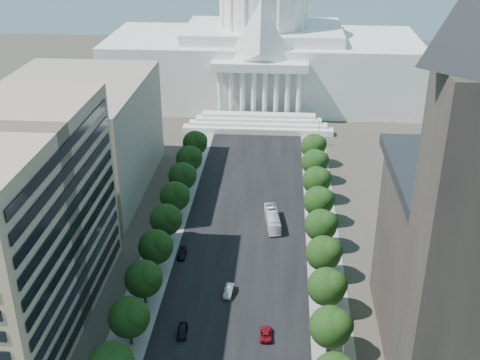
% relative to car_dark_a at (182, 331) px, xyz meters
% --- Properties ---
extents(road_asphalt, '(30.00, 260.00, 0.01)m').
position_rel_car_dark_a_xyz_m(road_asphalt, '(9.12, 50.60, -0.78)').
color(road_asphalt, black).
rests_on(road_asphalt, ground).
extents(sidewalk_left, '(8.00, 260.00, 0.02)m').
position_rel_car_dark_a_xyz_m(sidewalk_left, '(-9.88, 50.60, -0.78)').
color(sidewalk_left, gray).
rests_on(sidewalk_left, ground).
extents(sidewalk_right, '(8.00, 260.00, 0.02)m').
position_rel_car_dark_a_xyz_m(sidewalk_right, '(28.12, 50.60, -0.78)').
color(sidewalk_right, gray).
rests_on(sidewalk_right, ground).
extents(capitol, '(120.00, 56.00, 73.00)m').
position_rel_car_dark_a_xyz_m(capitol, '(9.12, 145.49, 19.23)').
color(capitol, white).
rests_on(capitol, ground).
extents(office_block_left_far, '(38.00, 52.00, 30.00)m').
position_rel_car_dark_a_xyz_m(office_block_left_far, '(-38.88, 60.60, 14.22)').
color(office_block_left_far, gray).
rests_on(office_block_left_far, ground).
extents(tree_l_c, '(7.79, 7.60, 9.97)m').
position_rel_car_dark_a_xyz_m(tree_l_c, '(-8.54, -3.59, 5.67)').
color(tree_l_c, '#33261C').
rests_on(tree_l_c, ground).
extents(tree_l_d, '(7.79, 7.60, 9.97)m').
position_rel_car_dark_a_xyz_m(tree_l_d, '(-8.54, 8.41, 5.67)').
color(tree_l_d, '#33261C').
rests_on(tree_l_d, ground).
extents(tree_l_e, '(7.79, 7.60, 9.97)m').
position_rel_car_dark_a_xyz_m(tree_l_e, '(-8.54, 20.41, 5.67)').
color(tree_l_e, '#33261C').
rests_on(tree_l_e, ground).
extents(tree_l_f, '(7.79, 7.60, 9.97)m').
position_rel_car_dark_a_xyz_m(tree_l_f, '(-8.54, 32.41, 5.67)').
color(tree_l_f, '#33261C').
rests_on(tree_l_f, ground).
extents(tree_l_g, '(7.79, 7.60, 9.97)m').
position_rel_car_dark_a_xyz_m(tree_l_g, '(-8.54, 44.41, 5.67)').
color(tree_l_g, '#33261C').
rests_on(tree_l_g, ground).
extents(tree_l_h, '(7.79, 7.60, 9.97)m').
position_rel_car_dark_a_xyz_m(tree_l_h, '(-8.54, 56.41, 5.67)').
color(tree_l_h, '#33261C').
rests_on(tree_l_h, ground).
extents(tree_l_i, '(7.79, 7.60, 9.97)m').
position_rel_car_dark_a_xyz_m(tree_l_i, '(-8.54, 68.41, 5.67)').
color(tree_l_i, '#33261C').
rests_on(tree_l_i, ground).
extents(tree_l_j, '(7.79, 7.60, 9.97)m').
position_rel_car_dark_a_xyz_m(tree_l_j, '(-8.54, 80.41, 5.67)').
color(tree_l_j, '#33261C').
rests_on(tree_l_j, ground).
extents(tree_r_c, '(7.79, 7.60, 9.97)m').
position_rel_car_dark_a_xyz_m(tree_r_c, '(27.46, -3.59, 5.67)').
color(tree_r_c, '#33261C').
rests_on(tree_r_c, ground).
extents(tree_r_d, '(7.79, 7.60, 9.97)m').
position_rel_car_dark_a_xyz_m(tree_r_d, '(27.46, 8.41, 5.67)').
color(tree_r_d, '#33261C').
rests_on(tree_r_d, ground).
extents(tree_r_e, '(7.79, 7.60, 9.97)m').
position_rel_car_dark_a_xyz_m(tree_r_e, '(27.46, 20.41, 5.67)').
color(tree_r_e, '#33261C').
rests_on(tree_r_e, ground).
extents(tree_r_f, '(7.79, 7.60, 9.97)m').
position_rel_car_dark_a_xyz_m(tree_r_f, '(27.46, 32.41, 5.67)').
color(tree_r_f, '#33261C').
rests_on(tree_r_f, ground).
extents(tree_r_g, '(7.79, 7.60, 9.97)m').
position_rel_car_dark_a_xyz_m(tree_r_g, '(27.46, 44.41, 5.67)').
color(tree_r_g, '#33261C').
rests_on(tree_r_g, ground).
extents(tree_r_h, '(7.79, 7.60, 9.97)m').
position_rel_car_dark_a_xyz_m(tree_r_h, '(27.46, 56.41, 5.67)').
color(tree_r_h, '#33261C').
rests_on(tree_r_h, ground).
extents(tree_r_i, '(7.79, 7.60, 9.97)m').
position_rel_car_dark_a_xyz_m(tree_r_i, '(27.46, 68.41, 5.67)').
color(tree_r_i, '#33261C').
rests_on(tree_r_i, ground).
extents(tree_r_j, '(7.79, 7.60, 9.97)m').
position_rel_car_dark_a_xyz_m(tree_r_j, '(27.46, 80.41, 5.67)').
color(tree_r_j, '#33261C').
rests_on(tree_r_j, ground).
extents(streetlight_b, '(2.61, 0.44, 9.00)m').
position_rel_car_dark_a_xyz_m(streetlight_b, '(29.02, -4.40, 5.04)').
color(streetlight_b, gray).
rests_on(streetlight_b, ground).
extents(streetlight_c, '(2.61, 0.44, 9.00)m').
position_rel_car_dark_a_xyz_m(streetlight_c, '(29.02, 20.60, 5.04)').
color(streetlight_c, gray).
rests_on(streetlight_c, ground).
extents(streetlight_d, '(2.61, 0.44, 9.00)m').
position_rel_car_dark_a_xyz_m(streetlight_d, '(29.02, 45.60, 5.04)').
color(streetlight_d, gray).
rests_on(streetlight_d, ground).
extents(streetlight_e, '(2.61, 0.44, 9.00)m').
position_rel_car_dark_a_xyz_m(streetlight_e, '(29.02, 70.60, 5.04)').
color(streetlight_e, gray).
rests_on(streetlight_e, ground).
extents(streetlight_f, '(2.61, 0.44, 9.00)m').
position_rel_car_dark_a_xyz_m(streetlight_f, '(29.02, 95.60, 5.04)').
color(streetlight_f, gray).
rests_on(streetlight_f, ground).
extents(car_dark_a, '(2.04, 4.67, 1.57)m').
position_rel_car_dark_a_xyz_m(car_dark_a, '(0.00, 0.00, 0.00)').
color(car_dark_a, black).
rests_on(car_dark_a, ground).
extents(car_silver, '(2.16, 5.00, 1.60)m').
position_rel_car_dark_a_xyz_m(car_silver, '(7.62, 13.18, 0.02)').
color(car_silver, '#939499').
rests_on(car_silver, ground).
extents(car_red, '(2.37, 4.90, 1.34)m').
position_rel_car_dark_a_xyz_m(car_red, '(15.72, 0.48, -0.11)').
color(car_red, maroon).
rests_on(car_red, ground).
extents(car_dark_b, '(1.92, 4.69, 1.36)m').
position_rel_car_dark_a_xyz_m(car_dark_b, '(-4.38, 26.66, -0.10)').
color(car_dark_b, black).
rests_on(car_dark_b, ground).
extents(city_bus, '(4.60, 12.89, 3.51)m').
position_rel_car_dark_a_xyz_m(city_bus, '(15.88, 42.67, 0.97)').
color(city_bus, white).
rests_on(city_bus, ground).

